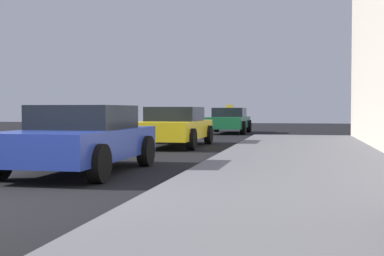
{
  "coord_description": "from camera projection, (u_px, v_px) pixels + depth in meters",
  "views": [
    {
      "loc": [
        3.93,
        -5.99,
        1.19
      ],
      "look_at": [
        2.71,
        -0.12,
        0.98
      ],
      "focal_mm": 49.54,
      "sensor_mm": 36.0,
      "label": 1
    }
  ],
  "objects": [
    {
      "name": "car_blue",
      "position": [
        81.0,
        138.0,
        10.02
      ],
      "size": [
        2.02,
        4.1,
        1.27
      ],
      "rotation": [
        0.0,
        0.0,
        3.14
      ],
      "color": "#233899",
      "rests_on": "ground_plane"
    },
    {
      "name": "car_yellow",
      "position": [
        174.0,
        126.0,
        17.01
      ],
      "size": [
        2.0,
        4.46,
        1.27
      ],
      "rotation": [
        0.0,
        0.0,
        3.14
      ],
      "color": "yellow",
      "rests_on": "ground_plane"
    },
    {
      "name": "car_green",
      "position": [
        229.0,
        120.0,
        26.46
      ],
      "size": [
        1.93,
        4.42,
        1.43
      ],
      "rotation": [
        0.0,
        0.0,
        3.14
      ],
      "color": "#196638",
      "rests_on": "ground_plane"
    },
    {
      "name": "sidewalk",
      "position": [
        307.0,
        210.0,
        5.89
      ],
      "size": [
        4.0,
        32.0,
        0.15
      ],
      "primitive_type": "cube",
      "color": "#5B5B60",
      "rests_on": "ground_plane"
    }
  ]
}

